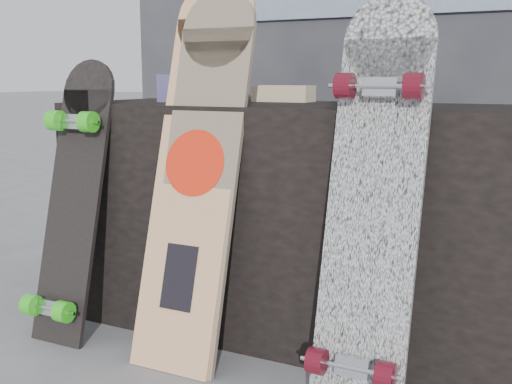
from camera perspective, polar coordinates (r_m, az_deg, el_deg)
The scene contains 10 objects.
ground at distance 1.98m, azimuth -2.94°, elevation -16.61°, with size 60.00×60.00×0.00m, color slate.
vendor_table at distance 2.27m, azimuth 3.28°, elevation -2.34°, with size 1.60×0.60×0.80m, color black.
booth at distance 3.02m, azimuth 10.13°, elevation 14.04°, with size 2.40×0.22×2.20m.
merch_box_purple at distance 2.41m, azimuth -6.23°, elevation 9.16°, with size 0.18×0.12×0.10m, color #3D346B.
merch_box_small at distance 2.11m, azimuth 10.95°, elevation 9.17°, with size 0.14×0.14×0.12m, color #3D346B.
merch_box_flat at distance 2.41m, azimuth 2.45°, elevation 8.73°, with size 0.22×0.10×0.06m, color #D1B78C.
longboard_geisha at distance 2.02m, azimuth -5.27°, elevation 3.06°, with size 0.28×0.37×1.21m.
longboard_celtic at distance 2.01m, azimuth -4.83°, elevation 2.45°, with size 0.26×0.33×1.17m.
longboard_cascadia at distance 1.74m, azimuth 10.40°, elevation -0.29°, with size 0.25×0.34×1.12m.
skateboard_dark at distance 2.28m, azimuth -16.01°, elevation -0.34°, with size 0.21×0.32×0.95m.
Camera 1 is at (0.89, -1.53, 0.89)m, focal length 45.00 mm.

